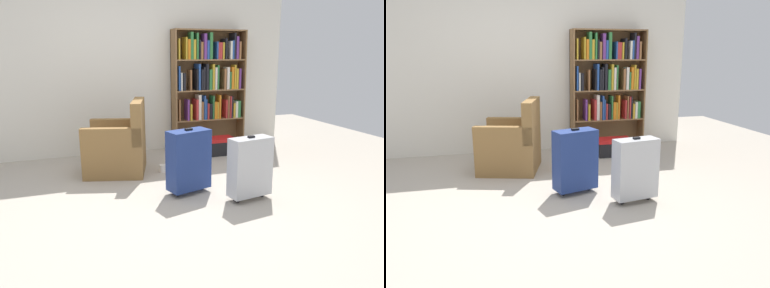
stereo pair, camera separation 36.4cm
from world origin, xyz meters
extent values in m
plane|color=#B2A899|center=(0.00, 0.00, 0.00)|extent=(8.55, 8.55, 0.00)
cube|color=silver|center=(0.00, 2.20, 1.30)|extent=(4.89, 0.10, 2.60)
cube|color=brown|center=(0.59, 2.00, 0.89)|extent=(0.02, 0.27, 1.78)
cube|color=brown|center=(1.69, 2.00, 0.89)|extent=(0.02, 0.27, 1.78)
cube|color=brown|center=(1.14, 2.12, 0.89)|extent=(1.12, 0.02, 1.78)
cube|color=brown|center=(1.14, 2.00, 0.01)|extent=(1.08, 0.25, 0.02)
cube|color=brown|center=(1.14, 2.00, 0.46)|extent=(1.08, 0.25, 0.02)
cube|color=brown|center=(1.14, 2.00, 0.90)|extent=(1.08, 0.25, 0.02)
cube|color=brown|center=(1.14, 2.00, 1.35)|extent=(1.08, 0.25, 0.02)
cube|color=brown|center=(1.14, 2.00, 1.77)|extent=(1.08, 0.25, 0.02)
cube|color=brown|center=(0.64, 1.98, 0.62)|extent=(0.02, 0.22, 0.32)
cube|color=#66337F|center=(0.78, 1.96, 0.62)|extent=(0.03, 0.17, 0.31)
cube|color=gold|center=(0.82, 1.97, 0.59)|extent=(0.03, 0.19, 0.24)
cube|color=#B22D2D|center=(0.92, 1.99, 0.62)|extent=(0.03, 0.22, 0.31)
cube|color=silver|center=(0.96, 1.97, 0.65)|extent=(0.04, 0.19, 0.38)
cube|color=brown|center=(1.00, 1.97, 0.60)|extent=(0.03, 0.20, 0.27)
cube|color=#264C99|center=(1.04, 1.98, 0.65)|extent=(0.02, 0.22, 0.36)
cube|color=#264C99|center=(1.06, 1.99, 0.62)|extent=(0.02, 0.23, 0.31)
cube|color=#B22D2D|center=(1.10, 1.98, 0.59)|extent=(0.03, 0.20, 0.24)
cube|color=black|center=(1.14, 1.96, 0.58)|extent=(0.04, 0.18, 0.23)
cube|color=#2D7238|center=(1.18, 1.96, 0.64)|extent=(0.02, 0.17, 0.35)
cube|color=orange|center=(1.22, 1.96, 0.60)|extent=(0.04, 0.17, 0.26)
cube|color=gold|center=(1.26, 1.98, 0.59)|extent=(0.02, 0.22, 0.25)
cube|color=orange|center=(1.29, 1.95, 0.65)|extent=(0.03, 0.15, 0.36)
cube|color=#B22D2D|center=(1.40, 1.96, 0.61)|extent=(0.02, 0.18, 0.29)
cube|color=brown|center=(1.43, 1.96, 0.64)|extent=(0.02, 0.17, 0.35)
cube|color=#B22D2D|center=(1.47, 1.97, 0.63)|extent=(0.02, 0.19, 0.34)
cube|color=black|center=(1.49, 1.98, 0.64)|extent=(0.02, 0.21, 0.34)
cube|color=gold|center=(1.53, 1.98, 0.58)|extent=(0.03, 0.22, 0.23)
cube|color=silver|center=(1.57, 1.97, 0.59)|extent=(0.04, 0.19, 0.25)
cube|color=#2D7238|center=(1.61, 1.95, 0.60)|extent=(0.04, 0.16, 0.26)
cube|color=#264C99|center=(0.64, 1.96, 1.09)|extent=(0.02, 0.18, 0.35)
cube|color=silver|center=(0.67, 1.96, 1.04)|extent=(0.02, 0.18, 0.26)
cube|color=black|center=(0.72, 1.95, 1.04)|extent=(0.04, 0.16, 0.25)
cube|color=brown|center=(0.82, 1.95, 1.06)|extent=(0.02, 0.15, 0.30)
cube|color=black|center=(0.92, 1.98, 1.07)|extent=(0.02, 0.21, 0.31)
cube|color=#264C99|center=(0.95, 1.99, 1.10)|extent=(0.03, 0.22, 0.38)
cube|color=black|center=(0.99, 1.97, 1.06)|extent=(0.03, 0.20, 0.30)
cube|color=black|center=(1.03, 1.95, 1.08)|extent=(0.03, 0.16, 0.33)
cube|color=black|center=(1.07, 1.96, 1.10)|extent=(0.04, 0.18, 0.38)
cube|color=#2D7238|center=(1.13, 1.96, 1.06)|extent=(0.04, 0.18, 0.30)
cube|color=gold|center=(1.17, 1.99, 1.10)|extent=(0.03, 0.22, 0.38)
cube|color=silver|center=(1.21, 1.97, 1.08)|extent=(0.03, 0.20, 0.33)
cube|color=#2D7238|center=(1.25, 1.97, 1.09)|extent=(0.02, 0.19, 0.36)
cube|color=brown|center=(1.36, 1.96, 1.06)|extent=(0.03, 0.17, 0.31)
cube|color=silver|center=(1.41, 1.95, 1.08)|extent=(0.04, 0.16, 0.33)
cube|color=#2D7238|center=(1.45, 1.99, 1.04)|extent=(0.02, 0.22, 0.26)
cube|color=orange|center=(1.49, 1.95, 1.08)|extent=(0.04, 0.15, 0.33)
cube|color=gold|center=(1.53, 1.95, 1.09)|extent=(0.03, 0.15, 0.36)
cube|color=gold|center=(1.57, 1.96, 1.07)|extent=(0.03, 0.18, 0.31)
cube|color=#66337F|center=(1.61, 1.96, 1.06)|extent=(0.03, 0.18, 0.30)
cube|color=gold|center=(0.64, 1.98, 1.50)|extent=(0.02, 0.21, 0.29)
cube|color=gold|center=(0.75, 1.98, 1.51)|extent=(0.02, 0.21, 0.31)
cube|color=orange|center=(0.79, 1.97, 1.50)|extent=(0.04, 0.19, 0.28)
cube|color=#2D7238|center=(0.83, 1.95, 1.55)|extent=(0.04, 0.15, 0.38)
cube|color=gold|center=(0.87, 1.95, 1.50)|extent=(0.04, 0.16, 0.28)
cube|color=#2D7238|center=(0.92, 1.96, 1.54)|extent=(0.03, 0.18, 0.37)
cube|color=black|center=(0.95, 1.96, 1.50)|extent=(0.02, 0.17, 0.28)
cube|color=brown|center=(0.99, 1.96, 1.48)|extent=(0.04, 0.17, 0.25)
cube|color=#66337F|center=(1.04, 1.95, 1.54)|extent=(0.04, 0.16, 0.36)
cube|color=#264C99|center=(1.08, 1.99, 1.49)|extent=(0.03, 0.23, 0.27)
cube|color=#2D7238|center=(1.13, 1.97, 1.55)|extent=(0.04, 0.20, 0.38)
cube|color=#264C99|center=(1.23, 1.98, 1.48)|extent=(0.02, 0.21, 0.25)
cube|color=#B22D2D|center=(1.26, 1.96, 1.48)|extent=(0.03, 0.18, 0.24)
cube|color=#B22D2D|center=(1.29, 1.98, 1.48)|extent=(0.03, 0.21, 0.24)
cube|color=gold|center=(1.33, 1.97, 1.48)|extent=(0.03, 0.18, 0.24)
cube|color=black|center=(1.37, 1.98, 1.51)|extent=(0.03, 0.21, 0.30)
cube|color=silver|center=(1.45, 1.95, 1.49)|extent=(0.03, 0.15, 0.26)
cube|color=#264C99|center=(1.49, 1.99, 1.49)|extent=(0.02, 0.22, 0.27)
cube|color=black|center=(1.51, 1.98, 1.55)|extent=(0.02, 0.21, 0.38)
cube|color=#66337F|center=(1.55, 1.97, 1.52)|extent=(0.04, 0.20, 0.33)
cube|color=brown|center=(1.60, 1.96, 1.49)|extent=(0.03, 0.17, 0.26)
cube|color=olive|center=(-0.41, 1.24, 0.20)|extent=(0.87, 0.87, 0.40)
cube|color=tan|center=(-0.41, 1.24, 0.44)|extent=(0.70, 0.64, 0.08)
cube|color=olive|center=(-0.13, 1.16, 0.65)|extent=(0.31, 0.71, 0.50)
cube|color=olive|center=(-0.32, 1.53, 0.51)|extent=(0.70, 0.29, 0.22)
cube|color=olive|center=(-0.49, 0.95, 0.51)|extent=(0.70, 0.29, 0.22)
cylinder|color=white|center=(0.13, 1.04, 0.05)|extent=(0.08, 0.08, 0.10)
torus|color=white|center=(0.18, 1.04, 0.05)|extent=(0.06, 0.01, 0.06)
cube|color=black|center=(1.10, 1.57, 0.11)|extent=(0.50, 0.26, 0.22)
cube|color=red|center=(1.10, 1.57, 0.23)|extent=(0.51, 0.27, 0.05)
cube|color=#B7BABF|center=(0.73, -0.12, 0.35)|extent=(0.46, 0.25, 0.60)
cube|color=black|center=(0.73, -0.12, 0.66)|extent=(0.07, 0.05, 0.02)
cylinder|color=black|center=(0.58, -0.14, 0.03)|extent=(0.06, 0.06, 0.05)
cylinder|color=black|center=(0.88, -0.09, 0.03)|extent=(0.06, 0.06, 0.05)
cube|color=navy|center=(0.21, 0.26, 0.37)|extent=(0.48, 0.32, 0.63)
cube|color=black|center=(0.21, 0.26, 0.69)|extent=(0.08, 0.06, 0.02)
cylinder|color=black|center=(0.06, 0.22, 0.03)|extent=(0.06, 0.06, 0.05)
cylinder|color=black|center=(0.36, 0.30, 0.03)|extent=(0.06, 0.06, 0.05)
camera|label=1|loc=(-1.01, -3.24, 1.46)|focal=34.58mm
camera|label=2|loc=(-0.67, -3.35, 1.46)|focal=34.58mm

